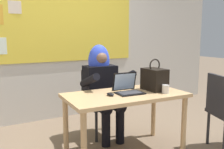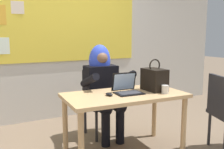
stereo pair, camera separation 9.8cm
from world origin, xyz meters
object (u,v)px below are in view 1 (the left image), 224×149
handbag (154,79)px  chair_at_desk (98,98)px  person_costumed (102,84)px  chair_extra_corner (224,108)px  desk_main (125,101)px  computer_mouse (110,94)px  laptop (128,88)px  coffee_mug (165,89)px

handbag → chair_at_desk: bearing=117.6°
person_costumed → handbag: (0.38, -0.61, 0.12)m
chair_at_desk → person_costumed: size_ratio=0.72×
chair_at_desk → person_costumed: bearing=-2.4°
handbag → chair_extra_corner: 0.90m
desk_main → person_costumed: 0.60m
chair_at_desk → computer_mouse: size_ratio=8.64×
desk_main → computer_mouse: computer_mouse is taller
laptop → coffee_mug: laptop is taller
chair_at_desk → chair_extra_corner: (1.08, -1.21, 0.01)m
chair_at_desk → handbag: 0.90m
desk_main → handbag: size_ratio=3.68×
chair_at_desk → person_costumed: person_costumed is taller
desk_main → chair_at_desk: 0.73m
person_costumed → laptop: person_costumed is taller
desk_main → laptop: size_ratio=4.38×
computer_mouse → chair_extra_corner: bearing=-28.6°
chair_at_desk → coffee_mug: (0.39, -0.93, 0.26)m
computer_mouse → handbag: (0.60, -0.01, 0.12)m
desk_main → computer_mouse: (-0.20, -0.01, 0.11)m
coffee_mug → person_costumed: bearing=116.0°
person_costumed → coffee_mug: person_costumed is taller
person_costumed → computer_mouse: person_costumed is taller
laptop → chair_extra_corner: size_ratio=0.35×
chair_at_desk → handbag: (0.39, -0.74, 0.35)m
person_costumed → handbag: person_costumed is taller
handbag → coffee_mug: size_ratio=3.98×
computer_mouse → coffee_mug: size_ratio=1.09×
desk_main → chair_extra_corner: size_ratio=1.52×
desk_main → computer_mouse: size_ratio=13.38×
chair_extra_corner → handbag: bearing=165.6°
laptop → chair_extra_corner: laptop is taller
person_costumed → laptop: size_ratio=3.93×
laptop → handbag: handbag is taller
handbag → chair_extra_corner: size_ratio=0.41×
chair_at_desk → laptop: 0.75m
chair_at_desk → chair_extra_corner: bearing=38.7°
person_costumed → handbag: 0.73m
desk_main → laptop: (0.04, 0.02, 0.14)m
handbag → laptop: bearing=174.0°
desk_main → person_costumed: person_costumed is taller
coffee_mug → chair_extra_corner: size_ratio=0.10×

